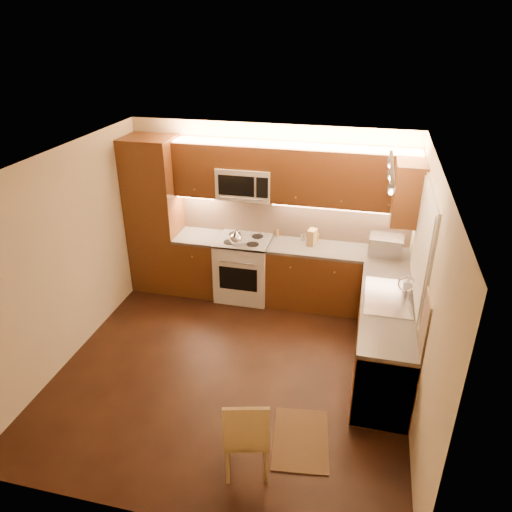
% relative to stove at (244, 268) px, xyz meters
% --- Properties ---
extents(floor, '(4.00, 4.00, 0.01)m').
position_rel_stove_xyz_m(floor, '(0.30, -1.68, -0.46)').
color(floor, black).
rests_on(floor, ground).
extents(ceiling, '(4.00, 4.00, 0.01)m').
position_rel_stove_xyz_m(ceiling, '(0.30, -1.68, 2.04)').
color(ceiling, beige).
rests_on(ceiling, ground).
extents(wall_back, '(4.00, 0.01, 2.50)m').
position_rel_stove_xyz_m(wall_back, '(0.30, 0.32, 0.79)').
color(wall_back, beige).
rests_on(wall_back, ground).
extents(wall_front, '(4.00, 0.01, 2.50)m').
position_rel_stove_xyz_m(wall_front, '(0.30, -3.67, 0.79)').
color(wall_front, beige).
rests_on(wall_front, ground).
extents(wall_left, '(0.01, 4.00, 2.50)m').
position_rel_stove_xyz_m(wall_left, '(-1.70, -1.68, 0.79)').
color(wall_left, beige).
rests_on(wall_left, ground).
extents(wall_right, '(0.01, 4.00, 2.50)m').
position_rel_stove_xyz_m(wall_right, '(2.30, -1.68, 0.79)').
color(wall_right, beige).
rests_on(wall_right, ground).
extents(pantry, '(0.70, 0.60, 2.30)m').
position_rel_stove_xyz_m(pantry, '(-1.35, 0.02, 0.69)').
color(pantry, '#4D2910').
rests_on(pantry, floor).
extents(base_cab_back_left, '(0.62, 0.60, 0.86)m').
position_rel_stove_xyz_m(base_cab_back_left, '(-0.69, 0.02, -0.03)').
color(base_cab_back_left, '#4D2910').
rests_on(base_cab_back_left, floor).
extents(counter_back_left, '(0.62, 0.60, 0.04)m').
position_rel_stove_xyz_m(counter_back_left, '(-0.69, 0.02, 0.42)').
color(counter_back_left, '#33302E').
rests_on(counter_back_left, base_cab_back_left).
extents(base_cab_back_right, '(1.92, 0.60, 0.86)m').
position_rel_stove_xyz_m(base_cab_back_right, '(1.34, 0.02, -0.03)').
color(base_cab_back_right, '#4D2910').
rests_on(base_cab_back_right, floor).
extents(counter_back_right, '(1.92, 0.60, 0.04)m').
position_rel_stove_xyz_m(counter_back_right, '(1.34, 0.02, 0.42)').
color(counter_back_right, '#33302E').
rests_on(counter_back_right, base_cab_back_right).
extents(base_cab_right, '(0.60, 2.00, 0.86)m').
position_rel_stove_xyz_m(base_cab_right, '(2.00, -1.28, -0.03)').
color(base_cab_right, '#4D2910').
rests_on(base_cab_right, floor).
extents(counter_right, '(0.60, 2.00, 0.04)m').
position_rel_stove_xyz_m(counter_right, '(2.00, -1.28, 0.42)').
color(counter_right, '#33302E').
rests_on(counter_right, base_cab_right).
extents(dishwasher, '(0.58, 0.60, 0.84)m').
position_rel_stove_xyz_m(dishwasher, '(2.00, -1.98, -0.03)').
color(dishwasher, silver).
rests_on(dishwasher, floor).
extents(backsplash_back, '(3.30, 0.02, 0.60)m').
position_rel_stove_xyz_m(backsplash_back, '(0.65, 0.31, 0.74)').
color(backsplash_back, tan).
rests_on(backsplash_back, wall_back).
extents(backsplash_right, '(0.02, 2.00, 0.60)m').
position_rel_stove_xyz_m(backsplash_right, '(2.29, -1.28, 0.74)').
color(backsplash_right, tan).
rests_on(backsplash_right, wall_right).
extents(upper_cab_back_left, '(0.62, 0.35, 0.75)m').
position_rel_stove_xyz_m(upper_cab_back_left, '(-0.69, 0.15, 1.42)').
color(upper_cab_back_left, '#4D2910').
rests_on(upper_cab_back_left, wall_back).
extents(upper_cab_back_right, '(1.92, 0.35, 0.75)m').
position_rel_stove_xyz_m(upper_cab_back_right, '(1.34, 0.15, 1.42)').
color(upper_cab_back_right, '#4D2910').
rests_on(upper_cab_back_right, wall_back).
extents(upper_cab_bridge, '(0.76, 0.35, 0.31)m').
position_rel_stove_xyz_m(upper_cab_bridge, '(0.00, 0.15, 1.63)').
color(upper_cab_bridge, '#4D2910').
rests_on(upper_cab_bridge, wall_back).
extents(upper_cab_right_corner, '(0.35, 0.50, 0.75)m').
position_rel_stove_xyz_m(upper_cab_right_corner, '(2.12, -0.28, 1.42)').
color(upper_cab_right_corner, '#4D2910').
rests_on(upper_cab_right_corner, wall_right).
extents(stove, '(0.76, 0.65, 0.92)m').
position_rel_stove_xyz_m(stove, '(0.00, 0.00, 0.00)').
color(stove, silver).
rests_on(stove, floor).
extents(microwave, '(0.76, 0.38, 0.44)m').
position_rel_stove_xyz_m(microwave, '(0.00, 0.14, 1.26)').
color(microwave, silver).
rests_on(microwave, wall_back).
extents(window_frame, '(0.03, 1.44, 1.24)m').
position_rel_stove_xyz_m(window_frame, '(2.29, -1.12, 1.14)').
color(window_frame, silver).
rests_on(window_frame, wall_right).
extents(window_blinds, '(0.02, 1.36, 1.16)m').
position_rel_stove_xyz_m(window_blinds, '(2.27, -1.12, 1.14)').
color(window_blinds, silver).
rests_on(window_blinds, wall_right).
extents(sink, '(0.52, 0.86, 0.15)m').
position_rel_stove_xyz_m(sink, '(2.00, -1.12, 0.52)').
color(sink, silver).
rests_on(sink, counter_right).
extents(faucet, '(0.20, 0.04, 0.30)m').
position_rel_stove_xyz_m(faucet, '(2.18, -1.12, 0.59)').
color(faucet, silver).
rests_on(faucet, counter_right).
extents(track_light_bar, '(0.04, 1.20, 0.03)m').
position_rel_stove_xyz_m(track_light_bar, '(1.85, -1.27, 2.00)').
color(track_light_bar, silver).
rests_on(track_light_bar, ceiling).
extents(kettle, '(0.19, 0.19, 0.22)m').
position_rel_stove_xyz_m(kettle, '(-0.06, -0.17, 0.57)').
color(kettle, silver).
rests_on(kettle, stove).
extents(toaster_oven, '(0.46, 0.35, 0.26)m').
position_rel_stove_xyz_m(toaster_oven, '(1.96, 0.01, 0.57)').
color(toaster_oven, silver).
rests_on(toaster_oven, counter_back_right).
extents(knife_block, '(0.13, 0.18, 0.22)m').
position_rel_stove_xyz_m(knife_block, '(0.96, 0.11, 0.55)').
color(knife_block, olive).
rests_on(knife_block, counter_back_right).
extents(spice_jar_a, '(0.06, 0.06, 0.11)m').
position_rel_stove_xyz_m(spice_jar_a, '(0.84, 0.23, 0.49)').
color(spice_jar_a, silver).
rests_on(spice_jar_a, counter_back_right).
extents(spice_jar_b, '(0.04, 0.04, 0.11)m').
position_rel_stove_xyz_m(spice_jar_b, '(0.44, 0.26, 0.49)').
color(spice_jar_b, olive).
rests_on(spice_jar_b, counter_back_right).
extents(spice_jar_c, '(0.06, 0.06, 0.11)m').
position_rel_stove_xyz_m(spice_jar_c, '(0.81, 0.19, 0.49)').
color(spice_jar_c, silver).
rests_on(spice_jar_c, counter_back_right).
extents(spice_jar_d, '(0.05, 0.05, 0.10)m').
position_rel_stove_xyz_m(spice_jar_d, '(1.02, 0.26, 0.49)').
color(spice_jar_d, olive).
rests_on(spice_jar_d, counter_back_right).
extents(soap_bottle, '(0.10, 0.10, 0.20)m').
position_rel_stove_xyz_m(soap_bottle, '(2.21, -0.93, 0.54)').
color(soap_bottle, silver).
rests_on(soap_bottle, counter_right).
extents(rug, '(0.64, 0.87, 0.01)m').
position_rel_stove_xyz_m(rug, '(1.25, -2.58, -0.45)').
color(rug, black).
rests_on(rug, floor).
extents(dining_chair, '(0.48, 0.48, 0.89)m').
position_rel_stove_xyz_m(dining_chair, '(0.81, -3.01, -0.01)').
color(dining_chair, olive).
rests_on(dining_chair, floor).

